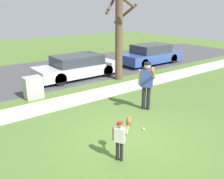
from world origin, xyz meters
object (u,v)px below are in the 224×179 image
object	(u,v)px
street_tree_near	(119,27)
parked_sedan_silver	(78,67)
person_adult	(147,81)
utility_cabinet	(33,88)
baseball	(144,129)
person_child	(122,134)
parked_wagon_blue	(151,54)

from	to	relation	value
street_tree_near	parked_sedan_silver	distance (m)	3.10
person_adult	utility_cabinet	distance (m)	4.79
baseball	parked_sedan_silver	size ratio (longest dim) A/B	0.02
parked_sedan_silver	utility_cabinet	bearing A→B (deg)	-151.51
person_child	utility_cabinet	xyz separation A→B (m)	(-0.19, 5.64, -0.25)
baseball	person_adult	bearing A→B (deg)	42.91
person_child	baseball	xyz separation A→B (m)	(1.51, 0.76, -0.67)
utility_cabinet	baseball	bearing A→B (deg)	-70.86
person_child	person_adult	bearing A→B (deg)	0.36
person_child	street_tree_near	world-z (taller)	street_tree_near
person_adult	baseball	bearing A→B (deg)	8.60
street_tree_near	parked_wagon_blue	bearing A→B (deg)	21.63
parked_wagon_blue	parked_sedan_silver	bearing A→B (deg)	-179.61
utility_cabinet	parked_sedan_silver	bearing A→B (deg)	28.49
parked_wagon_blue	person_adult	bearing A→B (deg)	-137.04
baseball	parked_sedan_silver	xyz separation A→B (m)	(1.37, 6.54, 0.58)
street_tree_near	person_child	bearing A→B (deg)	-128.11
person_adult	street_tree_near	xyz separation A→B (m)	(1.78, 3.84, 1.63)
person_adult	person_child	bearing A→B (deg)	0.36
parked_wagon_blue	utility_cabinet	bearing A→B (deg)	-169.01
utility_cabinet	street_tree_near	distance (m)	5.20
parked_sedan_silver	parked_wagon_blue	xyz separation A→B (m)	(5.70, 0.04, 0.04)
person_child	street_tree_near	bearing A→B (deg)	17.58
person_child	street_tree_near	xyz separation A→B (m)	(4.48, 5.72, 2.04)
utility_cabinet	parked_sedan_silver	distance (m)	3.49
utility_cabinet	parked_wagon_blue	bearing A→B (deg)	10.99
person_adult	parked_sedan_silver	bearing A→B (deg)	-126.10
parked_wagon_blue	baseball	bearing A→B (deg)	-137.05
parked_sedan_silver	person_adult	bearing A→B (deg)	-91.79
person_child	parked_wagon_blue	xyz separation A→B (m)	(8.58, 7.34, -0.05)
street_tree_near	parked_wagon_blue	xyz separation A→B (m)	(4.09, 1.62, -2.08)
person_adult	parked_wagon_blue	xyz separation A→B (m)	(5.87, 5.47, -0.45)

